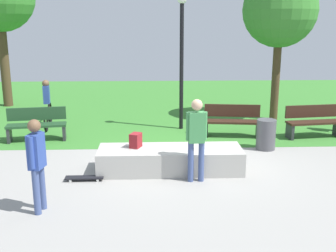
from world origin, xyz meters
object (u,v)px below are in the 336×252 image
skater_performing_trick (37,159)px  trash_bin (266,134)px  lamp_post (182,49)px  skateboard_by_ledge (84,178)px  concrete_ledge (170,160)px  park_bench_near_path (313,121)px  tree_slender_maple (280,11)px  cyclist_on_bicycle (47,107)px  park_bench_center_lawn (37,124)px  backpack_on_ledge (136,140)px  park_bench_near_lamppost (232,120)px  skater_watching (196,134)px

skater_performing_trick → trash_bin: (4.90, 3.47, -0.57)m
skater_performing_trick → trash_bin: skater_performing_trick is taller
lamp_post → trash_bin: bearing=-47.3°
skateboard_by_ledge → trash_bin: bearing=25.1°
concrete_ledge → park_bench_near_path: park_bench_near_path is taller
tree_slender_maple → cyclist_on_bicycle: tree_slender_maple is taller
park_bench_center_lawn → park_bench_near_path: bearing=0.3°
trash_bin → backpack_on_ledge: bearing=-156.7°
skateboard_by_ledge → cyclist_on_bicycle: (-1.87, 4.68, 0.57)m
skater_performing_trick → tree_slender_maple: size_ratio=0.34×
park_bench_center_lawn → trash_bin: 6.25m
park_bench_near_path → trash_bin: bearing=-146.4°
backpack_on_ledge → park_bench_center_lawn: 3.79m
park_bench_center_lawn → tree_slender_maple: 8.31m
lamp_post → skater_performing_trick: bearing=-116.6°
cyclist_on_bicycle → skateboard_by_ledge: bearing=-68.3°
backpack_on_ledge → park_bench_center_lawn: size_ratio=0.19×
concrete_ledge → skateboard_by_ledge: concrete_ledge is taller
park_bench_near_lamppost → trash_bin: 1.44m
skateboard_by_ledge → lamp_post: bearing=61.5°
skater_performing_trick → lamp_post: (2.85, 5.69, 1.49)m
skateboard_by_ledge → backpack_on_ledge: bearing=30.3°
backpack_on_ledge → skater_watching: skater_watching is taller
backpack_on_ledge → park_bench_near_lamppost: size_ratio=0.19×
skater_performing_trick → park_bench_center_lawn: skater_performing_trick is taller
skater_watching → lamp_post: (-0.00, 4.39, 1.44)m
backpack_on_ledge → lamp_post: lamp_post is taller
park_bench_center_lawn → park_bench_near_path: (7.83, 0.04, 0.00)m
concrete_ledge → park_bench_near_lamppost: size_ratio=1.92×
skater_watching → cyclist_on_bicycle: skater_watching is taller
skater_watching → trash_bin: bearing=46.5°
skater_performing_trick → skater_watching: bearing=24.6°
concrete_ledge → backpack_on_ledge: (-0.76, 0.11, 0.42)m
park_bench_center_lawn → park_bench_near_lamppost: same height
skateboard_by_ledge → park_bench_near_path: size_ratio=0.49×
backpack_on_ledge → tree_slender_maple: bearing=-21.0°
backpack_on_ledge → park_bench_near_path: bearing=-40.9°
backpack_on_ledge → skateboard_by_ledge: size_ratio=0.40×
skater_watching → cyclist_on_bicycle: 6.38m
backpack_on_ledge → skater_performing_trick: bearing=164.2°
skater_watching → tree_slender_maple: (3.24, 5.55, 2.56)m
trash_bin → park_bench_near_path: bearing=33.6°
tree_slender_maple → skater_watching: bearing=-120.3°
skateboard_by_ledge → cyclist_on_bicycle: size_ratio=0.44×
park_bench_near_path → lamp_post: size_ratio=0.41×
skateboard_by_ledge → park_bench_near_lamppost: size_ratio=0.49×
lamp_post → cyclist_on_bicycle: (-4.18, 0.42, -1.82)m
skater_watching → skateboard_by_ledge: bearing=177.1°
concrete_ledge → trash_bin: 2.98m
tree_slender_maple → trash_bin: 4.80m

